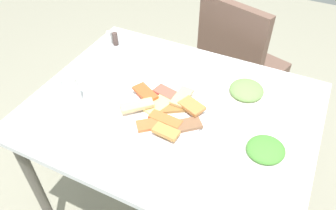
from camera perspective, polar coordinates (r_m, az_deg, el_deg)
The scene contains 11 objects.
ground_plane at distance 1.90m, azimuth 0.51°, elevation -17.55°, with size 6.00×6.00×0.00m, color gray.
dining_table at distance 1.35m, azimuth 0.69°, elevation -3.14°, with size 1.09×0.86×0.77m.
dining_chair at distance 1.97m, azimuth 11.93°, elevation 7.28°, with size 0.52×0.53×0.93m.
pide_platter at distance 1.25m, azimuth -0.86°, elevation -1.31°, with size 0.34×0.32×0.04m.
salad_plate_greens at distance 1.17m, azimuth 16.49°, elevation -7.61°, with size 0.23×0.23×0.04m.
salad_plate_rice at distance 1.37m, azimuth 13.40°, elevation 2.33°, with size 0.21×0.21×0.05m.
soda_can at distance 1.33m, azimuth -16.44°, elevation 2.59°, with size 0.07×0.07×0.12m, color silver.
paper_napkin at distance 1.49m, azimuth -2.70°, elevation 6.45°, with size 0.14×0.14×0.00m, color white.
fork at distance 1.47m, azimuth -3.04°, elevation 6.20°, with size 0.18×0.02×0.01m, color silver.
spoon at distance 1.50m, azimuth -2.38°, elevation 6.94°, with size 0.17×0.01×0.01m, color silver.
condiment_caddy at distance 1.64m, azimuth -9.51°, elevation 10.76°, with size 0.11×0.11×0.08m.
Camera 1 is at (0.40, -0.85, 1.65)m, focal length 35.21 mm.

